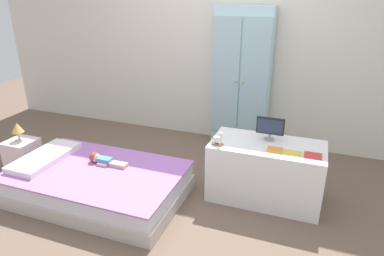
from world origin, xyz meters
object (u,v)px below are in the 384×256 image
(book_orange, at_px, (275,150))
(table_lamp, at_px, (17,129))
(doll, at_px, (101,159))
(wardrobe, at_px, (242,79))
(tv_stand, at_px, (265,171))
(bed, at_px, (98,183))
(nightstand, at_px, (23,156))
(rocking_horse_toy, at_px, (218,139))
(tv_monitor, at_px, (270,127))
(book_yellow, at_px, (291,153))
(book_red, at_px, (313,155))

(book_orange, bearing_deg, table_lamp, -174.14)
(doll, distance_m, table_lamp, 1.00)
(wardrobe, relative_size, tv_stand, 1.66)
(bed, distance_m, nightstand, 1.02)
(rocking_horse_toy, bearing_deg, tv_monitor, 33.33)
(book_yellow, xyz_separation_m, book_red, (0.17, 0.00, 0.00))
(table_lamp, height_order, tv_monitor, tv_monitor)
(wardrobe, bearing_deg, tv_stand, -65.59)
(bed, bearing_deg, book_orange, 14.71)
(tv_stand, height_order, book_yellow, book_yellow)
(rocking_horse_toy, bearing_deg, wardrobe, 94.18)
(doll, relative_size, tv_monitor, 1.62)
(wardrobe, bearing_deg, nightstand, -143.44)
(bed, xyz_separation_m, nightstand, (-1.01, 0.14, 0.04))
(book_yellow, height_order, book_red, book_red)
(doll, xyz_separation_m, table_lamp, (-0.98, 0.01, 0.17))
(tv_monitor, relative_size, book_yellow, 1.57)
(book_yellow, bearing_deg, book_orange, 180.00)
(table_lamp, relative_size, rocking_horse_toy, 1.57)
(tv_monitor, bearing_deg, book_orange, -69.11)
(tv_monitor, xyz_separation_m, book_orange, (0.08, -0.20, -0.11))
(book_red, bearing_deg, nightstand, -174.76)
(bed, distance_m, tv_stand, 1.53)
(bed, relative_size, table_lamp, 7.97)
(tv_monitor, bearing_deg, book_red, -28.12)
(bed, relative_size, rocking_horse_toy, 12.49)
(bed, height_order, wardrobe, wardrobe)
(rocking_horse_toy, bearing_deg, book_red, 4.30)
(book_orange, bearing_deg, wardrobe, 115.26)
(rocking_horse_toy, height_order, book_red, rocking_horse_toy)
(tv_monitor, bearing_deg, rocking_horse_toy, -146.67)
(rocking_horse_toy, xyz_separation_m, book_red, (0.77, 0.06, -0.05))
(wardrobe, distance_m, tv_stand, 1.31)
(book_red, bearing_deg, wardrobe, 125.88)
(bed, relative_size, book_red, 11.41)
(bed, distance_m, wardrobe, 1.97)
(tv_monitor, bearing_deg, bed, -157.33)
(tv_stand, distance_m, book_orange, 0.31)
(doll, relative_size, book_red, 2.88)
(tv_monitor, bearing_deg, nightstand, -169.34)
(wardrobe, bearing_deg, bed, -120.71)
(bed, xyz_separation_m, wardrobe, (0.94, 1.59, 0.68))
(rocking_horse_toy, bearing_deg, book_yellow, 5.47)
(tv_stand, xyz_separation_m, book_red, (0.37, -0.11, 0.28))
(rocking_horse_toy, distance_m, book_orange, 0.48)
(nightstand, height_order, book_orange, book_orange)
(wardrobe, distance_m, rocking_horse_toy, 1.27)
(book_orange, bearing_deg, nightstand, -174.14)
(book_orange, bearing_deg, tv_stand, 122.64)
(wardrobe, distance_m, book_orange, 1.35)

